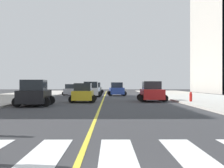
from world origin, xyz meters
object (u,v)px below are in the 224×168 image
object	(u,v)px
car_gray_seventh	(96,88)
car_silver_third	(71,90)
car_white_nearest	(91,90)
car_black_fourth	(34,94)
car_blue_sixth	(117,89)
car_yellow_fifth	(83,93)
car_red_second	(152,92)
fire_hydrant	(191,97)

from	to	relation	value
car_gray_seventh	car_silver_third	bearing A→B (deg)	-109.05
car_white_nearest	car_black_fourth	bearing A→B (deg)	-99.56
car_white_nearest	car_gray_seventh	xyz separation A→B (m)	(-0.06, 16.08, -0.01)
car_blue_sixth	car_gray_seventh	size ratio (longest dim) A/B	0.99
car_yellow_fifth	car_gray_seventh	distance (m)	29.26
car_red_second	fire_hydrant	xyz separation A→B (m)	(3.26, -2.88, -0.37)
car_red_second	car_blue_sixth	distance (m)	17.38
car_blue_sixth	fire_hydrant	size ratio (longest dim) A/B	5.13
car_black_fourth	car_gray_seventh	size ratio (longest dim) A/B	1.03
car_red_second	car_yellow_fifth	xyz separation A→B (m)	(-6.83, -1.42, -0.09)
car_silver_third	car_blue_sixth	xyz separation A→B (m)	(7.05, -1.53, 0.12)
car_black_fourth	fire_hydrant	size ratio (longest dim) A/B	5.36
car_blue_sixth	car_silver_third	bearing A→B (deg)	-14.69
car_black_fourth	car_blue_sixth	size ratio (longest dim) A/B	1.04
car_yellow_fifth	fire_hydrant	world-z (taller)	car_yellow_fifth
car_white_nearest	fire_hydrant	distance (m)	17.74
car_black_fourth	fire_hydrant	bearing A→B (deg)	14.45
car_silver_third	car_black_fourth	size ratio (longest dim) A/B	0.84
car_red_second	car_yellow_fifth	size ratio (longest dim) A/B	1.11
car_silver_third	car_yellow_fifth	distance (m)	20.32
car_white_nearest	car_blue_sixth	bearing A→B (deg)	57.47
car_red_second	car_silver_third	size ratio (longest dim) A/B	1.15
car_yellow_fifth	car_blue_sixth	size ratio (longest dim) A/B	0.90
car_yellow_fifth	car_white_nearest	bearing A→B (deg)	89.46
car_red_second	car_blue_sixth	world-z (taller)	car_red_second
car_blue_sixth	fire_hydrant	bearing A→B (deg)	105.44
car_silver_third	car_white_nearest	bearing A→B (deg)	-60.42
car_blue_sixth	car_gray_seventh	world-z (taller)	car_gray_seventh
car_yellow_fifth	car_gray_seventh	world-z (taller)	car_gray_seventh
car_blue_sixth	car_gray_seventh	distance (m)	11.35
car_white_nearest	car_gray_seventh	size ratio (longest dim) A/B	1.01
car_yellow_fifth	car_black_fourth	bearing A→B (deg)	-122.35
car_gray_seventh	fire_hydrant	distance (m)	32.33
car_gray_seventh	car_white_nearest	bearing A→B (deg)	-88.42
car_yellow_fifth	car_blue_sixth	xyz separation A→B (m)	(3.65, 18.50, 0.08)
car_white_nearest	car_blue_sixth	world-z (taller)	car_white_nearest
car_red_second	car_black_fourth	world-z (taller)	car_black_fourth
car_silver_third	car_blue_sixth	world-z (taller)	car_blue_sixth
car_red_second	car_blue_sixth	xyz separation A→B (m)	(-3.19, 17.08, -0.01)
car_silver_third	car_gray_seventh	size ratio (longest dim) A/B	0.86
car_white_nearest	car_yellow_fifth	size ratio (longest dim) A/B	1.14
car_gray_seventh	car_blue_sixth	bearing A→B (deg)	-70.06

